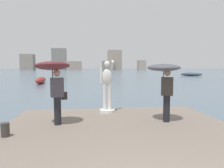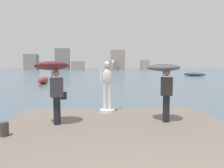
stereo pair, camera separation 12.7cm
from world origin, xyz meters
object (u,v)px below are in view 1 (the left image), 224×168
statue_white_figure (107,88)px  boat_near (41,80)px  onlooker_right (165,75)px  onlooker_left (54,74)px  boat_far (191,74)px  mooring_bollard (5,130)px

statue_white_figure → boat_near: size_ratio=0.49×
boat_near → onlooker_right: bearing=-68.0°
onlooker_left → statue_white_figure: bearing=41.6°
boat_near → boat_far: bearing=30.9°
mooring_bollard → statue_white_figure: bearing=41.8°
statue_white_figure → boat_near: bearing=109.2°
boat_near → boat_far: boat_near is taller
mooring_bollard → boat_near: size_ratio=0.09×
mooring_bollard → boat_far: boat_far is taller
boat_far → statue_white_figure: bearing=-121.5°
statue_white_figure → boat_far: (23.10, 37.66, -0.96)m
boat_near → mooring_bollard: bearing=-80.0°
boat_far → boat_near: bearing=-149.1°
statue_white_figure → onlooker_left: bearing=-138.4°
onlooker_right → mooring_bollard: size_ratio=5.28×
onlooker_right → onlooker_left: bearing=-179.9°
onlooker_left → onlooker_right: bearing=0.1°
statue_white_figure → onlooker_right: (1.75, -1.60, 0.60)m
statue_white_figure → onlooker_right: size_ratio=1.08×
onlooker_left → mooring_bollard: 2.06m
statue_white_figure → onlooker_left: 2.49m
onlooker_right → mooring_bollard: bearing=-167.8°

